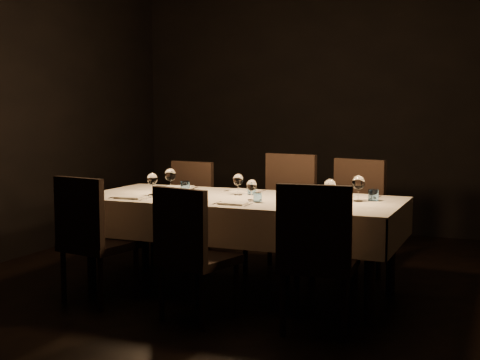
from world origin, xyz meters
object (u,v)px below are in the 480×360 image
at_px(chair_far_center, 283,208).
at_px(chair_near_right, 317,252).
at_px(chair_far_left, 186,207).
at_px(dining_table, 240,207).
at_px(chair_near_left, 91,234).
at_px(chair_far_right, 352,214).
at_px(chair_near_center, 191,248).

bearing_deg(chair_far_center, chair_near_right, -53.49).
bearing_deg(chair_far_left, dining_table, -34.19).
distance_m(chair_near_left, chair_far_right, 2.23).
bearing_deg(chair_far_right, chair_far_center, -163.19).
xyz_separation_m(dining_table, chair_near_left, (-0.89, -0.74, -0.16)).
bearing_deg(dining_table, chair_far_center, 83.65).
bearing_deg(chair_far_center, chair_far_right, 11.22).
distance_m(chair_near_left, chair_near_center, 0.88).
distance_m(chair_near_left, chair_near_right, 1.74).
height_order(chair_near_left, chair_near_center, chair_near_left).
xyz_separation_m(chair_near_left, chair_near_center, (0.88, -0.10, -0.01)).
bearing_deg(dining_table, chair_near_center, -90.91).
xyz_separation_m(chair_near_center, chair_far_left, (-0.87, 1.63, 0.01)).
height_order(chair_near_right, chair_far_center, chair_far_center).
xyz_separation_m(chair_far_left, chair_far_right, (1.60, 0.02, 0.03)).
distance_m(dining_table, chair_far_left, 1.20).
bearing_deg(chair_near_left, chair_near_center, -176.19).
distance_m(chair_near_right, chair_far_center, 1.72).
distance_m(dining_table, chair_far_right, 1.08).
height_order(chair_near_right, chair_far_left, chair_near_right).
bearing_deg(chair_near_right, chair_far_right, -89.95).
relative_size(dining_table, chair_near_right, 2.55).
distance_m(chair_near_center, chair_far_left, 1.85).
bearing_deg(chair_near_left, chair_far_right, -125.67).
height_order(chair_near_center, chair_near_right, chair_near_right).
bearing_deg(chair_near_center, chair_far_right, -99.23).
bearing_deg(chair_far_left, chair_near_right, -34.13).
xyz_separation_m(chair_near_right, chair_far_center, (-0.76, 1.55, 0.03)).
xyz_separation_m(dining_table, chair_near_center, (-0.01, -0.84, -0.17)).
distance_m(dining_table, chair_near_left, 1.17).
bearing_deg(chair_near_left, chair_far_left, -79.88).
height_order(chair_near_center, chair_far_right, chair_far_right).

